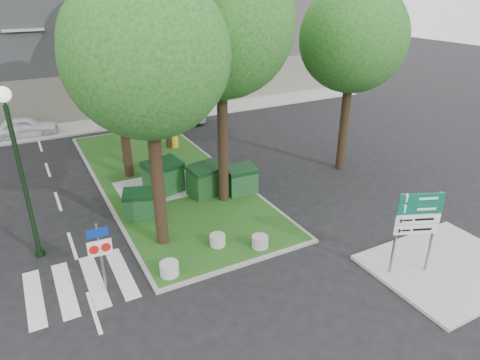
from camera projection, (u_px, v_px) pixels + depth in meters
ground at (230, 268)px, 14.52m from camera, size 120.00×120.00×0.00m
median_island at (165, 178)px, 21.11m from camera, size 6.00×16.00×0.12m
median_kerb at (165, 178)px, 21.11m from camera, size 6.30×16.30×0.10m
sidewalk_corner at (447, 267)px, 14.49m from camera, size 5.00×4.00×0.12m
building_sidewalk at (107, 123)px, 29.29m from camera, size 42.00×3.00×0.12m
zebra_crossing at (108, 277)px, 14.11m from camera, size 5.00×3.00×0.01m
tree_median_near_left at (147, 38)px, 12.89m from camera, size 5.20×5.20×10.53m
tree_median_near_right at (222, 8)px, 15.72m from camera, size 5.60×5.60×11.46m
tree_median_mid at (114, 30)px, 18.45m from camera, size 4.80×4.80×9.99m
tree_street_right at (355, 27)px, 19.55m from camera, size 5.00×5.00×10.06m
dumpster_a at (140, 204)px, 17.26m from camera, size 1.51×1.28×1.19m
dumpster_b at (164, 177)px, 19.26m from camera, size 1.88×1.51×1.53m
dumpster_c at (206, 180)px, 19.12m from camera, size 1.71×1.34×1.42m
dumpster_d at (241, 180)px, 19.30m from camera, size 1.42×1.03×1.28m
bollard_left at (169, 269)px, 13.94m from camera, size 0.62×0.62×0.45m
bollard_right at (260, 242)px, 15.42m from camera, size 0.59×0.59×0.42m
bollard_mid at (218, 240)px, 15.53m from camera, size 0.58×0.58×0.41m
litter_bin at (175, 142)px, 24.77m from camera, size 0.38×0.38×0.67m
street_lamp at (17, 156)px, 13.63m from camera, size 0.48×0.48×6.02m
traffic_sign_pole at (100, 249)px, 12.87m from camera, size 0.72×0.09×2.40m
directional_sign at (417, 221)px, 13.40m from camera, size 1.35×0.60×2.89m
car_white at (25, 127)px, 26.62m from camera, size 3.93×1.77×1.31m
car_silver at (170, 117)px, 28.38m from camera, size 4.51×1.65×1.48m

